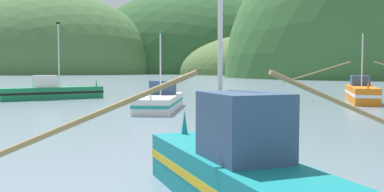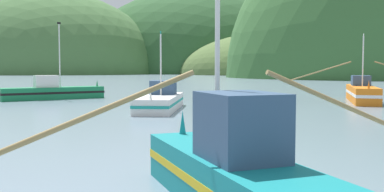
{
  "view_description": "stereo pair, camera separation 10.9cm",
  "coord_description": "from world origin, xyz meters",
  "px_view_note": "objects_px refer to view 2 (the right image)",
  "views": [
    {
      "loc": [
        7.9,
        1.56,
        3.22
      ],
      "look_at": [
        1.47,
        28.35,
        1.4
      ],
      "focal_mm": 40.44,
      "sensor_mm": 36.0,
      "label": 1
    },
    {
      "loc": [
        8.01,
        1.59,
        3.22
      ],
      "look_at": [
        1.47,
        28.35,
        1.4
      ],
      "focal_mm": 40.44,
      "sensor_mm": 36.0,
      "label": 2
    }
  ],
  "objects_px": {
    "fishing_boat_white": "(161,101)",
    "fishing_boat_orange": "(362,93)",
    "fishing_boat_teal": "(232,171)",
    "fishing_boat_green": "(53,92)"
  },
  "relations": [
    {
      "from": "fishing_boat_orange",
      "to": "fishing_boat_teal",
      "type": "bearing_deg",
      "value": -10.55
    },
    {
      "from": "fishing_boat_teal",
      "to": "fishing_boat_orange",
      "type": "xyz_separation_m",
      "value": [
        7.31,
        33.62,
        -0.01
      ]
    },
    {
      "from": "fishing_boat_teal",
      "to": "fishing_boat_white",
      "type": "xyz_separation_m",
      "value": [
        -8.72,
        21.76,
        -0.18
      ]
    },
    {
      "from": "fishing_boat_teal",
      "to": "fishing_boat_green",
      "type": "height_order",
      "value": "fishing_boat_green"
    },
    {
      "from": "fishing_boat_teal",
      "to": "fishing_boat_orange",
      "type": "bearing_deg",
      "value": -46.35
    },
    {
      "from": "fishing_boat_white",
      "to": "fishing_boat_orange",
      "type": "height_order",
      "value": "fishing_boat_orange"
    },
    {
      "from": "fishing_boat_green",
      "to": "fishing_boat_white",
      "type": "bearing_deg",
      "value": -74.69
    },
    {
      "from": "fishing_boat_white",
      "to": "fishing_boat_orange",
      "type": "relative_size",
      "value": 0.65
    },
    {
      "from": "fishing_boat_white",
      "to": "fishing_boat_orange",
      "type": "bearing_deg",
      "value": 117.42
    },
    {
      "from": "fishing_boat_teal",
      "to": "fishing_boat_orange",
      "type": "distance_m",
      "value": 34.4
    }
  ]
}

